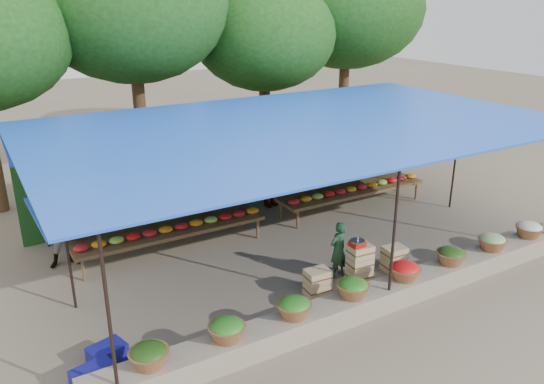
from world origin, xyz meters
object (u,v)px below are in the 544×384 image
crate_counter (358,267)px  vendor_seated (338,250)px  weighing_scale (357,243)px  blue_crate_back (107,355)px  blue_crate_front (94,379)px

crate_counter → vendor_seated: vendor_seated is taller
weighing_scale → blue_crate_back: size_ratio=0.57×
blue_crate_back → crate_counter: bearing=-15.1°
vendor_seated → blue_crate_front: (-4.96, -0.88, -0.41)m
crate_counter → weighing_scale: size_ratio=7.91×
weighing_scale → vendor_seated: 0.48m
weighing_scale → vendor_seated: vendor_seated is taller
weighing_scale → blue_crate_front: 5.18m
crate_counter → vendor_seated: bearing=120.4°
crate_counter → weighing_scale: bearing=-180.0°
vendor_seated → blue_crate_back: vendor_seated is taller
blue_crate_back → blue_crate_front: bearing=-138.2°
blue_crate_front → vendor_seated: bearing=-3.6°
crate_counter → vendor_seated: size_ratio=2.04×
blue_crate_front → blue_crate_back: bearing=43.7°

